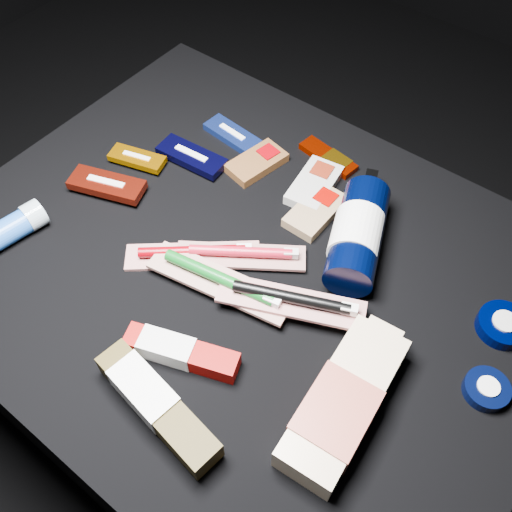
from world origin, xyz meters
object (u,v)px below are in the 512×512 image
Objects in this scene: toothpaste_carton_red at (176,351)px; bodywash_bottle at (342,404)px; lotion_bottle at (358,234)px; deodorant_stick at (13,228)px.

bodywash_bottle is at bearing -2.14° from toothpaste_carton_red.
lotion_bottle is at bearing 52.88° from toothpaste_carton_red.
bodywash_bottle is 2.13× the size of deodorant_stick.
deodorant_stick is 0.36m from toothpaste_carton_red.
lotion_bottle is 2.10× the size of deodorant_stick.
deodorant_stick is (-0.59, -0.07, -0.00)m from bodywash_bottle.
deodorant_stick is at bearing -177.86° from bodywash_bottle.
lotion_bottle is 0.28m from bodywash_bottle.
bodywash_bottle is 0.24m from toothpaste_carton_red.
lotion_bottle reaches higher than deodorant_stick.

